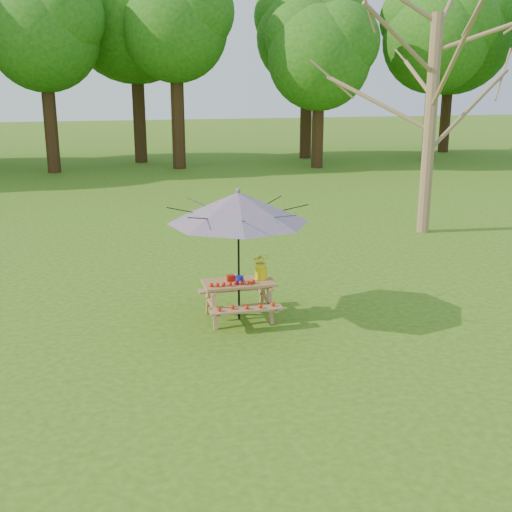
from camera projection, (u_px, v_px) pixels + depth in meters
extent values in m
cylinder|color=#866349|center=(430.00, 127.00, 16.53)|extent=(0.36, 0.36, 5.56)
cube|color=#A9724C|center=(239.00, 283.00, 10.84)|extent=(1.20, 0.62, 0.04)
cube|color=#A9724C|center=(246.00, 310.00, 10.41)|extent=(1.20, 0.22, 0.04)
cube|color=#A9724C|center=(232.00, 289.00, 11.43)|extent=(1.20, 0.22, 0.04)
cylinder|color=black|center=(239.00, 256.00, 10.72)|extent=(0.04, 0.04, 2.25)
cone|color=teal|center=(238.00, 207.00, 10.50)|extent=(2.66, 2.66, 0.51)
sphere|color=teal|center=(238.00, 190.00, 10.42)|extent=(0.08, 0.08, 0.08)
cube|color=red|center=(231.00, 278.00, 10.87)|extent=(0.14, 0.12, 0.10)
cylinder|color=#1419A8|center=(240.00, 280.00, 10.73)|extent=(0.13, 0.13, 0.13)
cube|color=silver|center=(233.00, 277.00, 10.96)|extent=(0.13, 0.13, 0.07)
cylinder|color=yellow|center=(261.00, 273.00, 10.96)|extent=(0.21, 0.21, 0.21)
imported|color=yellow|center=(261.00, 262.00, 10.90)|extent=(0.33, 0.30, 0.31)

